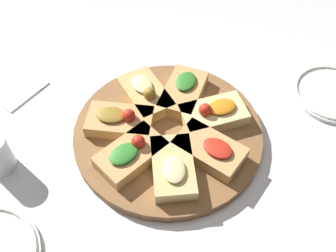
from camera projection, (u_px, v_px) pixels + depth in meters
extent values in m
plane|color=silver|center=(168.00, 136.00, 0.91)|extent=(3.00, 3.00, 0.00)
cylinder|color=brown|center=(168.00, 133.00, 0.90)|extent=(0.43, 0.43, 0.02)
cube|color=tan|center=(120.00, 121.00, 0.88)|extent=(0.16, 0.17, 0.03)
ellipsoid|color=olive|center=(111.00, 115.00, 0.87)|extent=(0.08, 0.08, 0.01)
sphere|color=red|center=(129.00, 115.00, 0.86)|extent=(0.03, 0.03, 0.03)
cube|color=tan|center=(131.00, 154.00, 0.83)|extent=(0.15, 0.09, 0.03)
ellipsoid|color=#2D7A28|center=(123.00, 153.00, 0.81)|extent=(0.07, 0.05, 0.01)
sphere|color=red|center=(138.00, 141.00, 0.82)|extent=(0.03, 0.03, 0.03)
cube|color=#DBB775|center=(173.00, 167.00, 0.81)|extent=(0.16, 0.17, 0.03)
ellipsoid|color=beige|center=(174.00, 169.00, 0.78)|extent=(0.08, 0.08, 0.01)
cube|color=tan|center=(209.00, 150.00, 0.84)|extent=(0.11, 0.16, 0.03)
ellipsoid|color=red|center=(218.00, 148.00, 0.81)|extent=(0.06, 0.07, 0.01)
cube|color=#E5C689|center=(213.00, 115.00, 0.90)|extent=(0.17, 0.14, 0.03)
ellipsoid|color=orange|center=(222.00, 107.00, 0.88)|extent=(0.08, 0.07, 0.01)
sphere|color=red|center=(205.00, 110.00, 0.87)|extent=(0.03, 0.03, 0.03)
cube|color=tan|center=(183.00, 92.00, 0.94)|extent=(0.17, 0.14, 0.03)
ellipsoid|color=#2D7A28|center=(186.00, 81.00, 0.93)|extent=(0.08, 0.07, 0.01)
cube|color=tan|center=(146.00, 95.00, 0.94)|extent=(0.12, 0.16, 0.03)
ellipsoid|color=beige|center=(142.00, 84.00, 0.93)|extent=(0.06, 0.08, 0.01)
sphere|color=olive|center=(150.00, 94.00, 0.90)|extent=(0.03, 0.03, 0.03)
cylinder|color=white|center=(332.00, 94.00, 0.98)|extent=(0.20, 0.20, 0.01)
torus|color=white|center=(333.00, 92.00, 0.98)|extent=(0.19, 0.19, 0.01)
cube|color=white|center=(16.00, 88.00, 1.00)|extent=(0.14, 0.13, 0.01)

